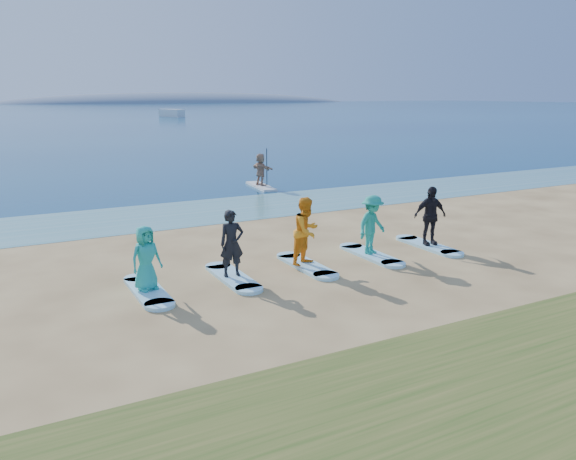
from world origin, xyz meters
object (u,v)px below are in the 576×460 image
boat_offshore_b (172,117)px  surfboard_3 (371,255)px  surfboard_0 (148,291)px  surfboard_2 (306,265)px  student_0 (146,258)px  student_2 (307,231)px  surfboard_1 (233,277)px  paddleboarder (261,169)px  student_3 (372,225)px  paddleboard (261,186)px  student_4 (430,216)px  surfboard_4 (428,246)px  student_1 (232,243)px

boat_offshore_b → surfboard_3: bearing=-123.8°
surfboard_3 → surfboard_0: bearing=180.0°
surfboard_0 → surfboard_2: 4.45m
student_0 → student_2: 4.45m
surfboard_1 → paddleboarder: bearing=61.7°
student_3 → student_2: bearing=161.5°
paddleboard → surfboard_0: (-9.23, -13.01, -0.01)m
surfboard_2 → student_2: (0.00, 0.00, 0.99)m
surfboard_0 → surfboard_2: (4.45, 0.00, 0.00)m
student_4 → student_2: bearing=-168.6°
surfboard_4 → surfboard_2: bearing=180.0°
surfboard_0 → student_4: student_4 is taller
surfboard_2 → surfboard_4: 4.45m
surfboard_3 → paddleboarder: bearing=78.9°
surfboard_1 → student_3: (4.45, 0.00, 0.92)m
paddleboard → student_1: 14.80m
boat_offshore_b → student_1: 109.47m
surfboard_1 → student_3: bearing=0.0°
paddleboard → student_3: bearing=-94.6°
surfboard_0 → surfboard_1: 2.23m
surfboard_1 → surfboard_4: same height
surfboard_0 → surfboard_3: bearing=0.0°
paddleboard → surfboard_2: (-4.78, -13.01, -0.01)m
surfboard_3 → student_3: student_3 is taller
surfboard_2 → student_3: bearing=0.0°
surfboard_2 → student_0: bearing=180.0°
student_3 → surfboard_4: (2.23, 0.00, -0.92)m
paddleboarder → surfboard_4: size_ratio=0.75×
student_3 → surfboard_3: bearing=0.0°
surfboard_3 → student_2: bearing=180.0°
surfboard_0 → student_3: bearing=0.0°
student_1 → student_4: student_4 is taller
surfboard_4 → student_4: size_ratio=1.19×
student_2 → surfboard_4: (4.45, 0.00, -0.99)m
boat_offshore_b → surfboard_4: 107.82m
student_0 → surfboard_3: size_ratio=0.72×
surfboard_0 → paddleboarder: bearing=54.6°
student_0 → surfboard_1: (2.23, 0.00, -0.84)m
surfboard_1 → surfboard_3: size_ratio=1.00×
student_1 → student_2: bearing=4.6°
paddleboarder → boat_offshore_b: paddleboarder is taller
student_3 → student_4: bearing=-18.5°
surfboard_4 → surfboard_3: bearing=180.0°
surfboard_2 → student_4: (4.45, 0.00, 0.97)m
surfboard_0 → student_2: size_ratio=1.16×
surfboard_0 → boat_offshore_b: bearing=73.0°
student_1 → student_3: 4.45m
surfboard_2 → paddleboarder: bearing=69.8°
student_2 → surfboard_0: bearing=155.3°
paddleboard → surfboard_2: bearing=-103.6°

